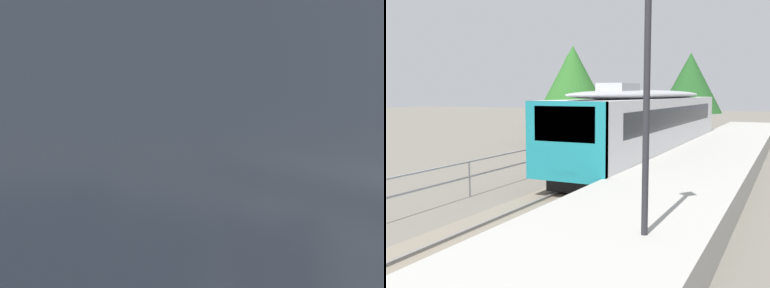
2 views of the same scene
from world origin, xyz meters
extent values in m
plane|color=#6B665B|center=(-3.00, 22.00, 0.00)|extent=(160.00, 160.00, 0.00)
cube|color=slate|center=(0.00, 22.00, 0.03)|extent=(3.20, 60.00, 0.06)
cube|color=slate|center=(-0.72, 22.00, 0.10)|extent=(0.08, 60.00, 0.08)
cube|color=slate|center=(0.72, 22.00, 0.10)|extent=(0.08, 60.00, 0.08)
cube|color=silver|center=(0.00, 31.15, 1.96)|extent=(2.80, 19.17, 2.55)
cube|color=#19757F|center=(0.00, 21.67, 1.96)|extent=(2.80, 0.24, 2.55)
cube|color=black|center=(0.00, 21.59, 2.53)|extent=(2.13, 0.08, 1.12)
cube|color=black|center=(0.00, 31.15, 2.37)|extent=(2.82, 16.10, 0.92)
ellipsoid|color=#A8AAAF|center=(0.00, 31.15, 3.42)|extent=(2.69, 18.40, 0.44)
cube|color=#A8AAAF|center=(0.00, 26.36, 3.70)|extent=(1.10, 2.20, 0.36)
cube|color=#EAE5C6|center=(0.00, 21.60, 0.97)|extent=(1.00, 0.10, 0.20)
cube|color=black|center=(0.00, 23.97, 0.42)|extent=(2.24, 3.20, 0.55)
cube|color=black|center=(0.00, 38.34, 0.42)|extent=(2.24, 3.20, 0.55)
cube|color=#A8A59E|center=(3.25, 22.00, 0.45)|extent=(3.90, 60.00, 0.90)
cylinder|color=#232328|center=(4.06, 16.94, 3.20)|extent=(0.12, 0.12, 4.60)
pyramid|color=#232328|center=(4.06, 16.94, 6.00)|extent=(0.34, 0.34, 0.50)
sphere|color=silver|center=(4.06, 16.94, 5.68)|extent=(0.24, 0.24, 0.24)
cube|color=#9EA0A5|center=(-3.30, 12.00, 1.20)|extent=(0.05, 36.00, 0.05)
cube|color=#9EA0A5|center=(-3.30, 12.00, 0.69)|extent=(0.05, 36.00, 0.05)
cylinder|color=#9EA0A5|center=(-3.30, 12.00, 0.62)|extent=(0.06, 0.06, 1.25)
cylinder|color=#9EA0A5|center=(-3.30, 21.00, 0.62)|extent=(0.06, 0.06, 1.25)
cylinder|color=#9EA0A5|center=(-3.30, 30.00, 0.62)|extent=(0.06, 0.06, 1.25)
cylinder|color=brown|center=(-1.67, 48.30, 0.90)|extent=(0.36, 0.36, 1.80)
cone|color=#1E4C1E|center=(-1.67, 48.30, 4.37)|extent=(5.40, 5.40, 5.14)
camera|label=1|loc=(-5.71, 7.89, 2.39)|focal=35.38mm
camera|label=2|loc=(6.42, 9.24, 3.48)|focal=41.81mm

